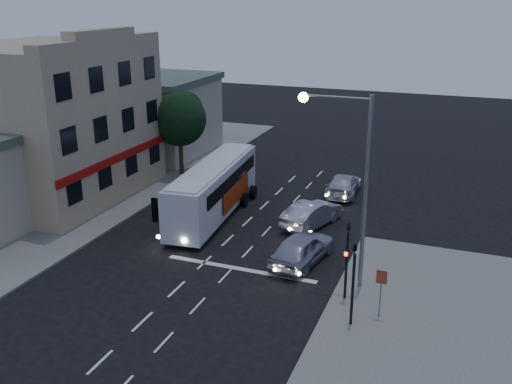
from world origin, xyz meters
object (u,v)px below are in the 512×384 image
at_px(car_sedan_b, 344,184).
at_px(traffic_signal_side, 354,274).
at_px(regulatory_sign, 381,286).
at_px(street_tree, 179,117).
at_px(tour_bus, 213,188).
at_px(traffic_signal_main, 347,252).
at_px(car_suv, 302,248).
at_px(streetlight, 352,170).
at_px(car_sedan_a, 312,214).

distance_m(car_sedan_b, traffic_signal_side, 16.82).
height_order(regulatory_sign, street_tree, street_tree).
height_order(tour_bus, traffic_signal_main, traffic_signal_main).
relative_size(tour_bus, traffic_signal_side, 2.70).
bearing_deg(street_tree, tour_bus, -49.29).
distance_m(car_sedan_b, traffic_signal_main, 14.74).
xyz_separation_m(car_suv, traffic_signal_side, (3.62, -5.00, 1.61)).
bearing_deg(car_sedan_b, traffic_signal_side, 101.19).
distance_m(tour_bus, regulatory_sign, 14.34).
bearing_deg(traffic_signal_main, streetlight, 100.20).
xyz_separation_m(car_suv, traffic_signal_main, (2.92, -3.02, 1.61)).
xyz_separation_m(tour_bus, car_sedan_a, (6.13, 0.60, -1.05)).
bearing_deg(streetlight, traffic_signal_side, -74.30).
xyz_separation_m(regulatory_sign, street_tree, (-17.51, 15.26, 2.90)).
height_order(car_sedan_a, streetlight, streetlight).
bearing_deg(car_sedan_a, street_tree, -9.89).
xyz_separation_m(car_suv, car_sedan_b, (-0.34, 11.25, -0.11)).
height_order(tour_bus, street_tree, street_tree).
bearing_deg(regulatory_sign, traffic_signal_side, -136.08).
relative_size(car_suv, street_tree, 0.76).
relative_size(traffic_signal_side, street_tree, 0.66).
relative_size(car_suv, traffic_signal_main, 1.16).
distance_m(tour_bus, street_tree, 9.43).
distance_m(car_sedan_b, street_tree, 13.11).
xyz_separation_m(traffic_signal_main, traffic_signal_side, (0.70, -1.98, 0.00)).
bearing_deg(street_tree, traffic_signal_main, -42.03).
bearing_deg(car_sedan_b, car_suv, 89.24).
height_order(car_sedan_b, traffic_signal_side, traffic_signal_side).
relative_size(regulatory_sign, street_tree, 0.35).
distance_m(traffic_signal_side, street_tree, 23.24).
xyz_separation_m(car_suv, streetlight, (2.66, -1.60, 4.93)).
distance_m(regulatory_sign, streetlight, 5.18).
distance_m(car_suv, traffic_signal_main, 4.50).
distance_m(car_sedan_a, traffic_signal_main, 9.00).
xyz_separation_m(car_sedan_b, traffic_signal_main, (3.26, -14.27, 1.72)).
xyz_separation_m(tour_bus, traffic_signal_side, (10.61, -9.37, 0.61)).
bearing_deg(tour_bus, car_suv, -37.27).
bearing_deg(street_tree, car_sedan_b, 0.13).
xyz_separation_m(streetlight, street_tree, (-15.55, 12.82, -1.23)).
relative_size(tour_bus, street_tree, 1.79).
relative_size(traffic_signal_main, traffic_signal_side, 1.00).
xyz_separation_m(traffic_signal_side, streetlight, (-0.96, 3.40, 3.31)).
bearing_deg(car_sedan_b, traffic_signal_main, 100.36).
xyz_separation_m(car_suv, street_tree, (-12.89, 11.22, 3.69)).
height_order(car_suv, traffic_signal_main, traffic_signal_main).
relative_size(tour_bus, car_suv, 2.34).
height_order(car_sedan_a, traffic_signal_main, traffic_signal_main).
xyz_separation_m(tour_bus, car_suv, (6.99, -4.37, -1.00)).
bearing_deg(streetlight, car_sedan_b, 103.16).
xyz_separation_m(car_sedan_a, streetlight, (3.53, -6.57, 4.98)).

